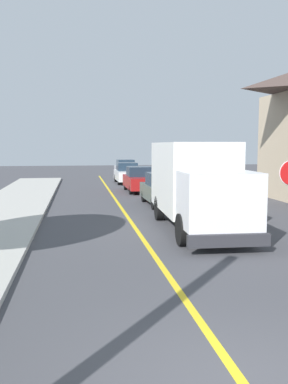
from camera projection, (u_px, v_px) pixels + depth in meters
The scene contains 6 objects.
centre_line_yellow at pixel (138, 232), 15.17m from camera, with size 0.16×56.00×0.01m, color gold.
box_truck at pixel (196, 181), 15.56m from camera, with size 2.62×7.25×3.20m.
parked_car_near at pixel (164, 190), 21.86m from camera, with size 1.89×4.43×1.67m.
parked_car_mid at pixel (140, 180), 28.13m from camera, with size 1.84×4.41×1.67m.
parked_car_far at pixel (127, 173), 34.44m from camera, with size 1.81×4.40×1.67m.
parked_car_furthest at pixel (126, 169), 41.45m from camera, with size 1.92×4.45×1.67m.
Camera 1 is at (-2.08, -4.78, 3.10)m, focal length 39.55 mm.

